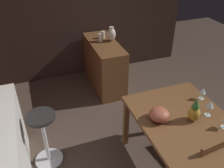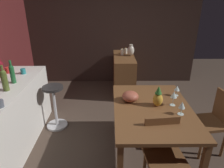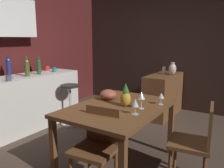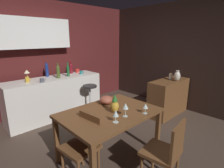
{
  "view_description": "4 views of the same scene",
  "coord_description": "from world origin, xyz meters",
  "px_view_note": "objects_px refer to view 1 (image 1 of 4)",
  "views": [
    {
      "loc": [
        -1.59,
        1.0,
        2.41
      ],
      "look_at": [
        0.78,
        0.13,
        0.77
      ],
      "focal_mm": 38.8,
      "sensor_mm": 36.0,
      "label": 1
    },
    {
      "loc": [
        -2.3,
        0.15,
        1.98
      ],
      "look_at": [
        0.49,
        0.12,
        0.78
      ],
      "focal_mm": 32.39,
      "sensor_mm": 36.0,
      "label": 2
    },
    {
      "loc": [
        -2.3,
        -1.67,
        1.5
      ],
      "look_at": [
        0.79,
        0.33,
        0.77
      ],
      "focal_mm": 36.57,
      "sensor_mm": 36.0,
      "label": 3
    },
    {
      "loc": [
        -1.7,
        -2.08,
        1.76
      ],
      "look_at": [
        0.52,
        0.28,
        0.9
      ],
      "focal_mm": 28.22,
      "sensor_mm": 36.0,
      "label": 4
    }
  ],
  "objects_px": {
    "pineapple_centerpiece": "(194,111)",
    "wine_glass_right": "(203,91)",
    "fruit_bowl": "(159,114)",
    "vase_ceramic_ivory": "(111,34)",
    "pillar_candle_tall": "(103,35)",
    "wine_glass_left": "(210,105)",
    "dining_table": "(188,130)",
    "bar_stool": "(45,138)",
    "sideboard_cabinet": "(104,65)",
    "pillar_candle_short": "(100,37)"
  },
  "relations": [
    {
      "from": "wine_glass_left",
      "to": "dining_table",
      "type": "bearing_deg",
      "value": 101.2
    },
    {
      "from": "wine_glass_right",
      "to": "pillar_candle_short",
      "type": "xyz_separation_m",
      "value": [
        1.83,
        0.64,
        0.04
      ]
    },
    {
      "from": "pineapple_centerpiece",
      "to": "pillar_candle_tall",
      "type": "relative_size",
      "value": 1.87
    },
    {
      "from": "dining_table",
      "to": "pillar_candle_short",
      "type": "relative_size",
      "value": 8.64
    },
    {
      "from": "bar_stool",
      "to": "vase_ceramic_ivory",
      "type": "xyz_separation_m",
      "value": [
        1.42,
        -1.33,
        0.55
      ]
    },
    {
      "from": "wine_glass_right",
      "to": "dining_table",
      "type": "bearing_deg",
      "value": 129.68
    },
    {
      "from": "bar_stool",
      "to": "wine_glass_left",
      "type": "relative_size",
      "value": 3.87
    },
    {
      "from": "pineapple_centerpiece",
      "to": "wine_glass_right",
      "type": "bearing_deg",
      "value": -49.05
    },
    {
      "from": "pineapple_centerpiece",
      "to": "fruit_bowl",
      "type": "bearing_deg",
      "value": 68.41
    },
    {
      "from": "wine_glass_right",
      "to": "pillar_candle_short",
      "type": "relative_size",
      "value": 0.91
    },
    {
      "from": "wine_glass_right",
      "to": "fruit_bowl",
      "type": "relative_size",
      "value": 0.67
    },
    {
      "from": "sideboard_cabinet",
      "to": "pillar_candle_tall",
      "type": "xyz_separation_m",
      "value": [
        0.2,
        -0.05,
        0.47
      ]
    },
    {
      "from": "dining_table",
      "to": "bar_stool",
      "type": "xyz_separation_m",
      "value": [
        0.68,
        1.41,
        -0.28
      ]
    },
    {
      "from": "dining_table",
      "to": "wine_glass_right",
      "type": "bearing_deg",
      "value": -50.32
    },
    {
      "from": "pillar_candle_short",
      "to": "pillar_candle_tall",
      "type": "bearing_deg",
      "value": -36.52
    },
    {
      "from": "pineapple_centerpiece",
      "to": "vase_ceramic_ivory",
      "type": "relative_size",
      "value": 1.11
    },
    {
      "from": "dining_table",
      "to": "wine_glass_left",
      "type": "distance_m",
      "value": 0.35
    },
    {
      "from": "vase_ceramic_ivory",
      "to": "dining_table",
      "type": "bearing_deg",
      "value": -177.95
    },
    {
      "from": "fruit_bowl",
      "to": "pillar_candle_tall",
      "type": "bearing_deg",
      "value": -2.43
    },
    {
      "from": "fruit_bowl",
      "to": "vase_ceramic_ivory",
      "type": "xyz_separation_m",
      "value": [
        1.93,
        -0.18,
        0.13
      ]
    },
    {
      "from": "pineapple_centerpiece",
      "to": "fruit_bowl",
      "type": "distance_m",
      "value": 0.35
    },
    {
      "from": "wine_glass_left",
      "to": "pineapple_centerpiece",
      "type": "height_order",
      "value": "pineapple_centerpiece"
    },
    {
      "from": "dining_table",
      "to": "pillar_candle_tall",
      "type": "height_order",
      "value": "pillar_candle_tall"
    },
    {
      "from": "wine_glass_left",
      "to": "pillar_candle_tall",
      "type": "bearing_deg",
      "value": 10.98
    },
    {
      "from": "sideboard_cabinet",
      "to": "wine_glass_right",
      "type": "height_order",
      "value": "wine_glass_right"
    },
    {
      "from": "dining_table",
      "to": "pineapple_centerpiece",
      "type": "distance_m",
      "value": 0.21
    },
    {
      "from": "dining_table",
      "to": "fruit_bowl",
      "type": "bearing_deg",
      "value": 56.74
    },
    {
      "from": "wine_glass_right",
      "to": "pillar_candle_short",
      "type": "height_order",
      "value": "pillar_candle_short"
    },
    {
      "from": "dining_table",
      "to": "sideboard_cabinet",
      "type": "relative_size",
      "value": 1.23
    },
    {
      "from": "wine_glass_left",
      "to": "wine_glass_right",
      "type": "height_order",
      "value": "wine_glass_left"
    },
    {
      "from": "wine_glass_left",
      "to": "pillar_candle_tall",
      "type": "distance_m",
      "value": 2.26
    },
    {
      "from": "pillar_candle_tall",
      "to": "vase_ceramic_ivory",
      "type": "distance_m",
      "value": 0.2
    },
    {
      "from": "pillar_candle_tall",
      "to": "sideboard_cabinet",
      "type": "bearing_deg",
      "value": 165.55
    },
    {
      "from": "dining_table",
      "to": "wine_glass_left",
      "type": "height_order",
      "value": "wine_glass_left"
    },
    {
      "from": "dining_table",
      "to": "bar_stool",
      "type": "distance_m",
      "value": 1.59
    },
    {
      "from": "fruit_bowl",
      "to": "pillar_candle_short",
      "type": "distance_m",
      "value": 1.98
    },
    {
      "from": "dining_table",
      "to": "vase_ceramic_ivory",
      "type": "xyz_separation_m",
      "value": [
        2.1,
        0.08,
        0.27
      ]
    },
    {
      "from": "wine_glass_left",
      "to": "fruit_bowl",
      "type": "xyz_separation_m",
      "value": [
        0.12,
        0.52,
        -0.08
      ]
    },
    {
      "from": "sideboard_cabinet",
      "to": "wine_glass_left",
      "type": "height_order",
      "value": "wine_glass_left"
    },
    {
      "from": "pineapple_centerpiece",
      "to": "vase_ceramic_ivory",
      "type": "bearing_deg",
      "value": 3.89
    },
    {
      "from": "pillar_candle_tall",
      "to": "vase_ceramic_ivory",
      "type": "xyz_separation_m",
      "value": [
        -0.16,
        -0.1,
        0.05
      ]
    },
    {
      "from": "pillar_candle_tall",
      "to": "pineapple_centerpiece",
      "type": "bearing_deg",
      "value": -173.96
    },
    {
      "from": "pillar_candle_short",
      "to": "fruit_bowl",
      "type": "bearing_deg",
      "value": 179.94
    },
    {
      "from": "dining_table",
      "to": "fruit_bowl",
      "type": "relative_size",
      "value": 6.38
    },
    {
      "from": "sideboard_cabinet",
      "to": "pillar_candle_short",
      "type": "xyz_separation_m",
      "value": [
        0.08,
        0.03,
        0.48
      ]
    },
    {
      "from": "wine_glass_left",
      "to": "vase_ceramic_ivory",
      "type": "bearing_deg",
      "value": 9.26
    },
    {
      "from": "fruit_bowl",
      "to": "sideboard_cabinet",
      "type": "bearing_deg",
      "value": -1.12
    },
    {
      "from": "dining_table",
      "to": "bar_stool",
      "type": "relative_size",
      "value": 1.87
    },
    {
      "from": "pineapple_centerpiece",
      "to": "pillar_candle_tall",
      "type": "bearing_deg",
      "value": 6.04
    },
    {
      "from": "wine_glass_right",
      "to": "fruit_bowl",
      "type": "distance_m",
      "value": 0.66
    }
  ]
}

